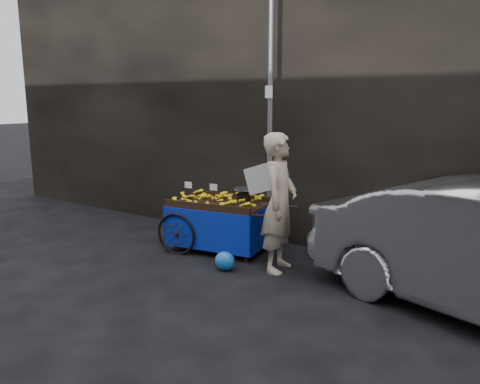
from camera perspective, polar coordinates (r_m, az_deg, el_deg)
The scene contains 6 objects.
ground at distance 6.64m, azimuth -4.53°, elevation -9.00°, with size 80.00×80.00×0.00m, color black.
building_wall at distance 8.25m, azimuth 8.98°, elevation 12.54°, with size 13.50×2.00×5.00m.
street_pole at distance 7.14m, azimuth 3.70°, elevation 8.92°, with size 0.12×0.10×4.00m.
banana_cart at distance 7.19m, azimuth -2.87°, elevation -1.92°, with size 2.07×1.18×1.07m.
vendor at distance 6.25m, azimuth 4.82°, elevation -1.31°, with size 0.80×0.75×1.87m.
plastic_bag at distance 6.43m, azimuth -1.87°, elevation -8.40°, with size 0.29×0.23×0.26m, color blue.
Camera 1 is at (3.89, -4.87, 2.29)m, focal length 35.00 mm.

